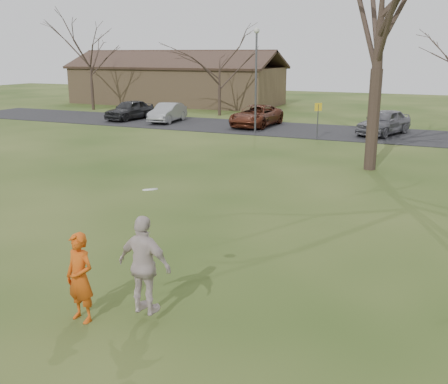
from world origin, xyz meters
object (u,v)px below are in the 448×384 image
Objects in this scene: player_defender at (80,278)px; car_2 at (256,116)px; car_4 at (384,122)px; car_1 at (168,112)px; building at (176,84)px; car_0 at (130,110)px; catching_play at (145,265)px; lamp_post at (256,68)px.

car_2 is (-6.07, 25.86, -0.11)m from player_defender.
car_1 is at bearing -160.59° from car_4.
car_4 is 0.22× the size of building.
catching_play is at bearing -48.84° from car_0.
car_0 is 0.84× the size of car_2.
building is 3.29× the size of lamp_post.
player_defender is 25.55m from car_4.
building reaches higher than player_defender.
lamp_post reaches higher than car_4.
catching_play is 0.11× the size of building.
player_defender is 42.81m from building.
catching_play is 42.94m from building.
car_0 is at bearing 173.39° from car_1.
catching_play is (17.06, -25.03, 0.36)m from car_0.
car_1 is (-12.68, 25.40, -0.14)m from player_defender.
car_0 is 30.30m from catching_play.
lamp_post is at bearing 105.35° from catching_play.
car_0 is 3.26m from car_1.
car_0 is at bearing -76.51° from building.
lamp_post is (1.05, -3.02, 3.23)m from car_2.
car_4 is (14.97, 0.05, 0.09)m from car_1.
lamp_post reaches higher than catching_play.
car_4 is at bearing -5.51° from car_1.
car_2 is at bearing 112.43° from player_defender.
catching_play is (-1.17, -25.02, 0.32)m from car_4.
lamp_post is (-6.15, 22.41, 2.85)m from catching_play.
car_1 is at bearing 5.96° from car_0.
catching_play is 0.38× the size of lamp_post.
player_defender is 28.39m from car_1.
building is at bearing 110.47° from car_1.
lamp_post reaches higher than car_2.
lamp_post is (10.91, -2.62, 3.21)m from car_0.
player_defender is 0.34× the size of car_2.
car_4 is at bearing -31.15° from building.
catching_play is (13.80, -24.98, 0.41)m from car_1.
car_4 is (18.23, -0.01, 0.04)m from car_0.
car_0 is at bearing 124.28° from catching_play.
car_4 is 0.71× the size of lamp_post.
lamp_post is (14.00, -15.50, 2.04)m from building.
car_0 is 0.21× the size of building.
car_1 is at bearing 161.46° from lamp_post.
catching_play is at bearing -66.76° from car_1.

